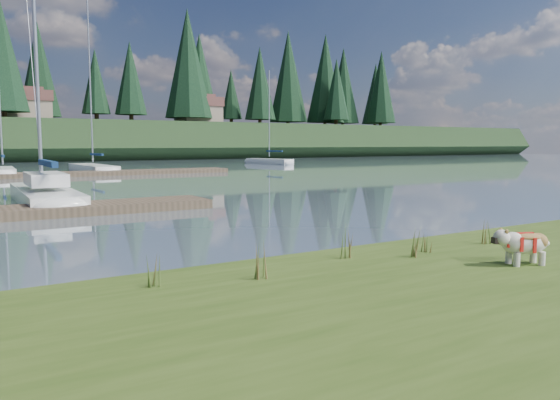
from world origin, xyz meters
TOP-DOWN VIEW (x-y plane):
  - ground at (0.00, 30.00)m, footprint 200.00×200.00m
  - bank at (0.00, -6.00)m, footprint 60.00×9.00m
  - bulldog at (3.75, -4.12)m, footprint 0.96×0.63m
  - sailboat_main at (-0.72, 13.25)m, footprint 1.99×8.91m
  - dock_far at (2.00, 30.00)m, footprint 26.00×2.20m
  - sailboat_bg_2 at (-0.33, 33.18)m, footprint 1.74×6.95m
  - sailboat_bg_3 at (6.11, 35.49)m, footprint 2.12×9.15m
  - sailboat_bg_5 at (26.27, 42.34)m, footprint 2.75×7.15m
  - weed_0 at (-0.19, -2.70)m, footprint 0.17×0.14m
  - weed_1 at (1.69, -2.31)m, footprint 0.17×0.14m
  - weed_2 at (2.73, -2.82)m, footprint 0.17×0.14m
  - weed_3 at (-1.65, -2.35)m, footprint 0.17×0.14m
  - weed_4 at (3.17, -2.63)m, footprint 0.17×0.14m
  - weed_5 at (4.74, -2.68)m, footprint 0.17×0.14m
  - mud_lip at (0.00, -1.60)m, footprint 60.00×0.50m
  - conifer_4 at (3.00, 66.00)m, footprint 6.16×6.16m
  - conifer_5 at (15.00, 70.00)m, footprint 3.96×3.96m
  - conifer_6 at (28.00, 68.00)m, footprint 7.04×7.04m
  - conifer_7 at (42.00, 71.00)m, footprint 5.28×5.28m
  - conifer_8 at (55.00, 67.00)m, footprint 4.62×4.62m
  - conifer_9 at (68.00, 70.00)m, footprint 5.94×5.94m
  - house_1 at (6.00, 71.00)m, footprint 6.30×5.30m
  - house_2 at (30.00, 69.00)m, footprint 6.30×5.30m

SIDE VIEW (x-z plane):
  - ground at x=0.00m, z-range 0.00..0.00m
  - mud_lip at x=0.00m, z-range 0.00..0.14m
  - dock_far at x=2.00m, z-range 0.00..0.30m
  - bank at x=0.00m, z-range 0.00..0.35m
  - sailboat_bg_5 at x=26.27m, z-range -4.75..5.39m
  - sailboat_bg_3 at x=6.11m, z-range -6.29..6.93m
  - sailboat_bg_2 at x=-0.33m, z-range -4.90..5.56m
  - sailboat_main at x=-0.72m, z-range -5.96..6.80m
  - weed_4 at x=3.17m, z-range 0.32..0.68m
  - weed_3 at x=-1.65m, z-range 0.31..0.76m
  - weed_5 at x=4.74m, z-range 0.31..0.80m
  - weed_1 at x=1.69m, z-range 0.31..0.85m
  - weed_0 at x=-0.19m, z-range 0.30..0.88m
  - weed_2 at x=2.73m, z-range 0.30..0.91m
  - bulldog at x=3.75m, z-range 0.42..0.99m
  - house_1 at x=6.00m, z-range 4.99..9.64m
  - house_2 at x=30.00m, z-range 4.99..9.64m
  - conifer_5 at x=15.00m, z-range 5.65..16.00m
  - conifer_8 at x=55.00m, z-range 5.62..17.40m
  - conifer_7 at x=42.00m, z-range 5.59..18.79m
  - conifer_9 at x=68.00m, z-range 5.55..20.18m
  - conifer_4 at x=3.00m, z-range 5.54..20.64m
  - conifer_6 at x=28.00m, z-range 5.49..22.49m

